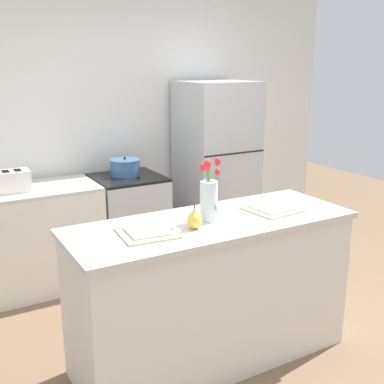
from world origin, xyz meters
name	(u,v)px	position (x,y,z in m)	size (l,w,h in m)	color
ground_plane	(211,356)	(0.00, 0.00, 0.00)	(10.00, 10.00, 0.00)	brown
back_wall	(99,121)	(0.00, 2.00, 1.35)	(5.20, 0.08, 2.70)	silver
kitchen_island	(211,291)	(0.00, 0.00, 0.48)	(1.80, 0.66, 0.95)	silver
stove_range	(129,223)	(0.10, 1.60, 0.44)	(0.60, 0.61, 0.88)	#B2B5B7
refrigerator	(216,168)	(1.05, 1.60, 0.85)	(0.68, 0.67, 1.70)	#B7BABC
flower_vase	(209,197)	(-0.02, 0.01, 1.10)	(0.13, 0.16, 0.41)	silver
pear_figurine	(194,219)	(-0.17, -0.08, 1.01)	(0.09, 0.09, 0.15)	#E5CC4C
plate_setting_left	(147,232)	(-0.45, -0.02, 0.96)	(0.33, 0.33, 0.02)	beige
plate_setting_right	(272,209)	(0.45, -0.02, 0.96)	(0.33, 0.33, 0.02)	beige
toaster	(13,181)	(-0.89, 1.56, 0.97)	(0.28, 0.18, 0.17)	silver
cooking_pot	(125,167)	(0.10, 1.65, 0.96)	(0.27, 0.27, 0.17)	#386093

